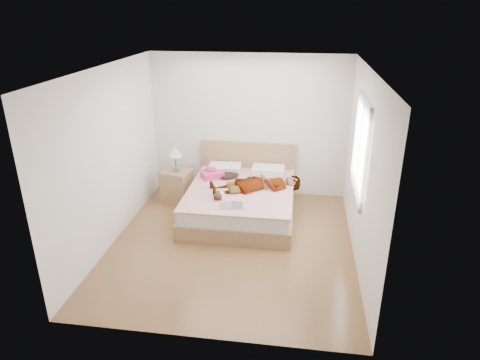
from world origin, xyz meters
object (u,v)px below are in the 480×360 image
(woman, at_px, (257,182))
(phone, at_px, (232,169))
(bed, at_px, (242,199))
(nightstand, at_px, (177,184))
(towel, at_px, (212,173))
(magazine, at_px, (232,206))
(plush_toy, at_px, (218,195))
(coffee_mug, at_px, (222,196))

(woman, distance_m, phone, 0.64)
(bed, relative_size, nightstand, 2.00)
(woman, height_order, towel, woman)
(woman, distance_m, towel, 0.91)
(woman, bearing_deg, phone, -150.61)
(woman, height_order, magazine, woman)
(towel, height_order, plush_toy, towel)
(woman, xyz_separation_m, bed, (-0.27, 0.01, -0.34))
(phone, xyz_separation_m, towel, (-0.34, -0.06, -0.08))
(woman, relative_size, coffee_mug, 12.16)
(magazine, height_order, nightstand, nightstand)
(towel, distance_m, magazine, 1.23)
(coffee_mug, relative_size, nightstand, 0.12)
(plush_toy, xyz_separation_m, nightstand, (-0.93, 0.89, -0.23))
(bed, bearing_deg, nightstand, 164.98)
(bed, distance_m, coffee_mug, 0.65)
(woman, relative_size, towel, 3.43)
(bed, xyz_separation_m, coffee_mug, (-0.24, -0.54, 0.29))
(nightstand, bearing_deg, plush_toy, -43.68)
(magazine, relative_size, nightstand, 0.41)
(phone, xyz_separation_m, magazine, (0.19, -1.17, -0.15))
(coffee_mug, bearing_deg, towel, 111.47)
(phone, bearing_deg, plush_toy, -116.00)
(bed, bearing_deg, magazine, -93.23)
(woman, relative_size, plush_toy, 7.22)
(nightstand, bearing_deg, woman, -12.96)
(woman, xyz_separation_m, magazine, (-0.31, -0.77, -0.10))
(phone, height_order, plush_toy, phone)
(woman, xyz_separation_m, coffee_mug, (-0.51, -0.52, -0.06))
(towel, distance_m, plush_toy, 0.93)
(bed, distance_m, magazine, 0.82)
(phone, relative_size, bed, 0.04)
(bed, relative_size, towel, 4.54)
(phone, height_order, coffee_mug, phone)
(coffee_mug, bearing_deg, phone, 89.63)
(magazine, bearing_deg, woman, 67.89)
(bed, distance_m, nightstand, 1.28)
(plush_toy, bearing_deg, magazine, -40.88)
(towel, distance_m, nightstand, 0.70)
(phone, height_order, magazine, phone)
(phone, relative_size, towel, 0.19)
(magazine, distance_m, coffee_mug, 0.31)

